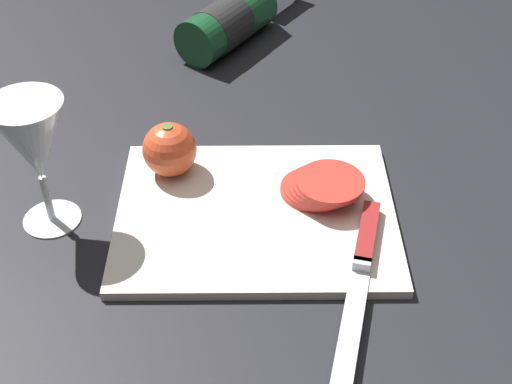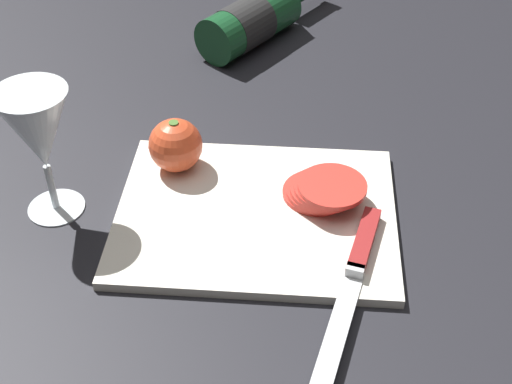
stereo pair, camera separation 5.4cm
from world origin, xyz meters
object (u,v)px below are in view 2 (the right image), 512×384
knife (359,258)px  tomato_slice_stack_near (324,189)px  wine_bottle (254,20)px  whole_tomato (176,145)px  wine_glass (39,135)px

knife → tomato_slice_stack_near: 0.11m
wine_bottle → knife: (-0.16, 0.52, -0.02)m
knife → tomato_slice_stack_near: (0.04, -0.11, 0.01)m
whole_tomato → tomato_slice_stack_near: whole_tomato is taller
wine_bottle → wine_glass: bearing=64.6°
wine_glass → tomato_slice_stack_near: (-0.33, -0.03, -0.09)m
wine_glass → tomato_slice_stack_near: 0.34m
wine_bottle → tomato_slice_stack_near: (-0.12, 0.42, -0.01)m
wine_glass → whole_tomato: wine_glass is taller
whole_tomato → wine_bottle: bearing=-101.0°
wine_glass → whole_tomato: bearing=-150.6°
whole_tomato → knife: bearing=146.2°
tomato_slice_stack_near → wine_glass: bearing=5.0°
wine_glass → knife: wine_glass is taller
knife → whole_tomato: bearing=-110.0°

